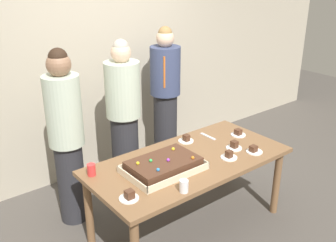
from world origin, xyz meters
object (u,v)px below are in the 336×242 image
plated_slice_near_left (234,146)px  drink_cup_nearest (91,170)px  plated_slice_center_back (254,150)px  sheet_cake (164,165)px  party_table (189,167)px  plated_slice_near_right (229,156)px  plated_slice_far_right (186,139)px  plated_slice_far_left (238,133)px  plated_slice_center_front (129,196)px  cake_server_utensil (208,136)px  person_serving_front (124,119)px  person_striped_tie_right (66,136)px  person_green_shirt_behind (165,97)px  drink_cup_middle (184,186)px

plated_slice_near_left → drink_cup_nearest: drink_cup_nearest is taller
plated_slice_near_left → plated_slice_center_back: 0.19m
sheet_cake → party_table: bearing=4.1°
plated_slice_near_right → drink_cup_nearest: bearing=156.1°
plated_slice_near_left → plated_slice_far_right: size_ratio=1.00×
plated_slice_far_left → plated_slice_center_front: 1.52m
plated_slice_far_left → cake_server_utensil: size_ratio=0.75×
plated_slice_far_left → person_serving_front: size_ratio=0.09×
plated_slice_center_back → person_striped_tie_right: 1.72m
sheet_cake → person_green_shirt_behind: person_green_shirt_behind is taller
plated_slice_far_right → plated_slice_center_back: bearing=-59.0°
party_table → sheet_cake: bearing=-175.9°
party_table → person_striped_tie_right: 1.15m
drink_cup_middle → cake_server_utensil: drink_cup_middle is taller
plated_slice_center_back → person_serving_front: (-0.69, 1.13, 0.12)m
plated_slice_center_back → person_striped_tie_right: person_striped_tie_right is taller
person_serving_front → person_green_shirt_behind: bearing=121.3°
plated_slice_near_right → person_striped_tie_right: person_striped_tie_right is taller
plated_slice_near_right → cake_server_utensil: size_ratio=0.75×
person_green_shirt_behind → drink_cup_nearest: bearing=-20.7°
plated_slice_near_left → plated_slice_center_back: bearing=-63.0°
plated_slice_near_left → drink_cup_middle: drink_cup_middle is taller
party_table → cake_server_utensil: bearing=27.7°
person_serving_front → plated_slice_far_right: bearing=42.9°
sheet_cake → person_green_shirt_behind: bearing=51.5°
cake_server_utensil → drink_cup_middle: bearing=-143.8°
plated_slice_center_front → drink_cup_middle: 0.42m
plated_slice_center_back → party_table: bearing=154.2°
plated_slice_far_right → drink_cup_middle: size_ratio=1.50×
plated_slice_far_right → person_green_shirt_behind: (0.40, 0.85, 0.13)m
plated_slice_center_front → cake_server_utensil: size_ratio=0.75×
drink_cup_nearest → person_serving_front: bearing=40.1°
party_table → person_green_shirt_behind: 1.32m
party_table → plated_slice_near_right: plated_slice_near_right is taller
person_serving_front → party_table: bearing=19.8°
plated_slice_near_left → sheet_cake: bearing=174.1°
cake_server_utensil → party_table: bearing=-152.3°
drink_cup_middle → person_green_shirt_behind: size_ratio=0.06×
plated_slice_center_front → person_serving_front: bearing=59.3°
drink_cup_nearest → plated_slice_far_left: bearing=-7.6°
drink_cup_middle → plated_slice_near_right: bearing=14.1°
plated_slice_far_right → plated_slice_center_back: 0.66m
plated_slice_near_right → party_table: bearing=144.8°
person_striped_tie_right → sheet_cake: bearing=-0.0°
drink_cup_middle → plated_slice_far_left: bearing=22.3°
party_table → plated_slice_center_back: 0.63m
sheet_cake → plated_slice_center_back: 0.90m
drink_cup_middle → person_serving_front: bearing=78.6°
plated_slice_center_front → person_serving_front: person_serving_front is taller
plated_slice_far_left → plated_slice_center_front: bearing=-169.3°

